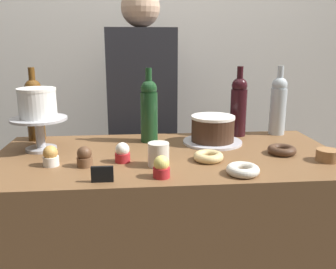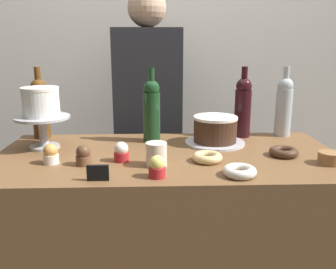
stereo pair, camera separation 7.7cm
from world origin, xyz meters
TOP-DOWN VIEW (x-y plane):
  - back_wall at (0.00, 0.91)m, footprint 6.00×0.05m
  - display_counter at (0.00, 0.00)m, footprint 1.36×0.67m
  - cake_stand_pedestal at (-0.51, 0.10)m, footprint 0.22×0.22m
  - white_layer_cake at (-0.51, 0.10)m, footprint 0.15×0.15m
  - silver_serving_platter at (0.21, 0.15)m, footprint 0.26×0.26m
  - chocolate_round_cake at (0.21, 0.15)m, footprint 0.19×0.19m
  - wine_bottle_dark_red at (0.36, 0.27)m, footprint 0.08×0.08m
  - wine_bottle_amber at (-0.57, 0.28)m, footprint 0.08×0.08m
  - wine_bottle_green at (-0.07, 0.20)m, footprint 0.08×0.08m
  - wine_bottle_clear at (0.55, 0.28)m, footprint 0.08×0.08m
  - cupcake_lemon at (-0.05, -0.25)m, footprint 0.06×0.06m
  - cupcake_caramel at (-0.43, -0.10)m, footprint 0.06×0.06m
  - cupcake_chocolate at (-0.31, -0.12)m, footprint 0.06×0.06m
  - cupcake_vanilla at (-0.18, -0.08)m, footprint 0.06×0.06m
  - donut_glazed at (0.14, -0.10)m, footprint 0.11×0.11m
  - donut_sugar at (0.23, -0.25)m, footprint 0.11×0.11m
  - donut_chocolate at (0.45, -0.04)m, footprint 0.11×0.11m
  - cookie_stack at (0.58, -0.14)m, footprint 0.08×0.08m
  - price_sign_chalkboard at (-0.23, -0.28)m, footprint 0.07×0.01m
  - coffee_cup_ceramic at (-0.05, -0.14)m, footprint 0.08×0.08m
  - barista_figure at (-0.09, 0.58)m, footprint 0.36×0.22m

SIDE VIEW (x-z plane):
  - display_counter at x=0.00m, z-range 0.00..0.90m
  - barista_figure at x=-0.09m, z-range 0.04..1.64m
  - silver_serving_platter at x=0.21m, z-range 0.90..0.91m
  - donut_glazed at x=0.14m, z-range 0.90..0.93m
  - donut_sugar at x=0.23m, z-range 0.90..0.93m
  - donut_chocolate at x=0.45m, z-range 0.90..0.93m
  - cookie_stack at x=0.58m, z-range 0.90..0.94m
  - price_sign_chalkboard at x=-0.23m, z-range 0.90..0.95m
  - cupcake_lemon at x=-0.05m, z-range 0.89..0.97m
  - cupcake_caramel at x=-0.43m, z-range 0.89..0.97m
  - cupcake_chocolate at x=-0.31m, z-range 0.89..0.97m
  - cupcake_vanilla at x=-0.18m, z-range 0.89..0.97m
  - coffee_cup_ceramic at x=-0.05m, z-range 0.90..0.98m
  - chocolate_round_cake at x=0.21m, z-range 0.91..1.02m
  - cake_stand_pedestal at x=-0.51m, z-range 0.92..1.06m
  - wine_bottle_dark_red at x=0.36m, z-range 0.88..1.20m
  - wine_bottle_amber at x=-0.57m, z-range 0.88..1.20m
  - wine_bottle_green at x=-0.07m, z-range 0.88..1.20m
  - wine_bottle_clear at x=0.55m, z-range 0.88..1.20m
  - white_layer_cake at x=-0.51m, z-range 1.03..1.15m
  - back_wall at x=0.00m, z-range 0.00..2.60m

